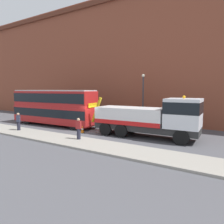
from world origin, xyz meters
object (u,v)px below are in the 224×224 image
object	(u,v)px
pedestrian_bystander	(79,129)
traffic_cone_near_bus	(82,130)
recovery_tow_truck	(150,117)
double_decker_bus	(54,106)
pedestrian_onlooker	(18,122)
street_lamp	(143,95)

from	to	relation	value
pedestrian_bystander	traffic_cone_near_bus	bearing A→B (deg)	18.26
recovery_tow_truck	double_decker_bus	size ratio (longest dim) A/B	0.92
pedestrian_onlooker	pedestrian_bystander	xyz separation A→B (m)	(7.44, 0.32, 0.00)
double_decker_bus	pedestrian_onlooker	distance (m)	4.59
double_decker_bus	traffic_cone_near_bus	size ratio (longest dim) A/B	15.44
double_decker_bus	pedestrian_bystander	bearing A→B (deg)	-31.24
pedestrian_onlooker	recovery_tow_truck	bearing A→B (deg)	-14.76
recovery_tow_truck	double_decker_bus	xyz separation A→B (m)	(-11.75, -0.02, 0.47)
pedestrian_bystander	street_lamp	distance (m)	9.45
recovery_tow_truck	pedestrian_onlooker	size ratio (longest dim) A/B	5.96
double_decker_bus	street_lamp	distance (m)	10.30
double_decker_bus	pedestrian_bystander	world-z (taller)	double_decker_bus
pedestrian_onlooker	street_lamp	world-z (taller)	street_lamp
recovery_tow_truck	pedestrian_bystander	bearing A→B (deg)	-139.11
pedestrian_onlooker	street_lamp	bearing A→B (deg)	10.28
pedestrian_bystander	street_lamp	bearing A→B (deg)	-26.80
double_decker_bus	pedestrian_bystander	size ratio (longest dim) A/B	6.50
pedestrian_bystander	traffic_cone_near_bus	size ratio (longest dim) A/B	2.38
recovery_tow_truck	street_lamp	distance (m)	5.83
double_decker_bus	pedestrian_onlooker	xyz separation A→B (m)	(-0.12, -4.41, -1.25)
recovery_tow_truck	pedestrian_bystander	distance (m)	6.09
traffic_cone_near_bus	recovery_tow_truck	bearing A→B (deg)	14.98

